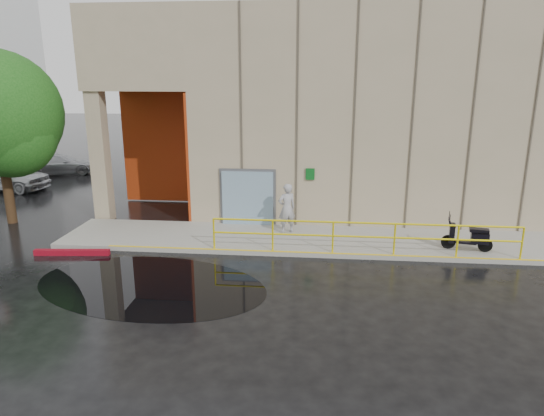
# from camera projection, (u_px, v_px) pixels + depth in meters

# --- Properties ---
(ground) EXTENTS (120.00, 120.00, 0.00)m
(ground) POSITION_uv_depth(u_px,v_px,m) (208.00, 296.00, 12.65)
(ground) COLOR black
(ground) RESTS_ON ground
(sidewalk) EXTENTS (20.00, 3.00, 0.15)m
(sidewalk) POSITION_uv_depth(u_px,v_px,m) (352.00, 241.00, 16.58)
(sidewalk) COLOR gray
(sidewalk) RESTS_ON ground
(building) EXTENTS (20.00, 10.17, 8.00)m
(building) POSITION_uv_depth(u_px,v_px,m) (372.00, 107.00, 21.61)
(building) COLOR gray
(building) RESTS_ON ground
(guardrail) EXTENTS (9.56, 0.06, 1.03)m
(guardrail) POSITION_uv_depth(u_px,v_px,m) (364.00, 237.00, 15.10)
(guardrail) COLOR yellow
(guardrail) RESTS_ON sidewalk
(person) EXTENTS (0.77, 0.67, 1.78)m
(person) POSITION_uv_depth(u_px,v_px,m) (287.00, 208.00, 17.06)
(person) COLOR #9B9A9F
(person) RESTS_ON sidewalk
(scooter) EXTENTS (1.58, 0.77, 1.20)m
(scooter) POSITION_uv_depth(u_px,v_px,m) (469.00, 230.00, 15.35)
(scooter) COLOR black
(scooter) RESTS_ON sidewalk
(red_curb) EXTENTS (2.41, 0.41, 0.18)m
(red_curb) POSITION_uv_depth(u_px,v_px,m) (72.00, 252.00, 15.50)
(red_curb) COLOR maroon
(red_curb) RESTS_ON ground
(puddle) EXTENTS (7.22, 5.20, 0.01)m
(puddle) POSITION_uv_depth(u_px,v_px,m) (150.00, 285.00, 13.30)
(puddle) COLOR black
(puddle) RESTS_ON ground
(car_a) EXTENTS (4.54, 2.21, 1.49)m
(car_a) POSITION_uv_depth(u_px,v_px,m) (5.00, 175.00, 24.13)
(car_a) COLOR silver
(car_a) RESTS_ON ground
(car_c) EXTENTS (4.49, 3.10, 1.21)m
(car_c) POSITION_uv_depth(u_px,v_px,m) (59.00, 164.00, 27.97)
(car_c) COLOR #A9ACB1
(car_c) RESTS_ON ground
(tree_near) EXTENTS (4.67, 4.67, 6.54)m
(tree_near) POSITION_uv_depth(u_px,v_px,m) (0.00, 119.00, 17.83)
(tree_near) COLOR black
(tree_near) RESTS_ON ground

